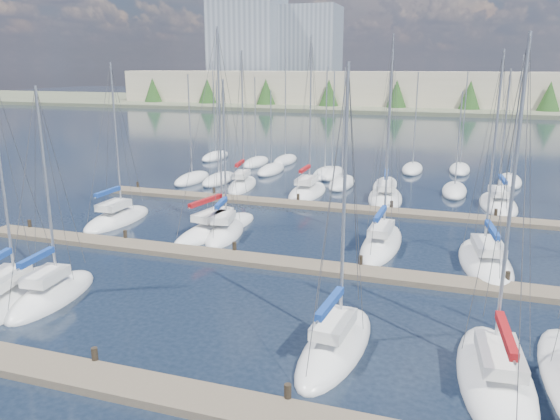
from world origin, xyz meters
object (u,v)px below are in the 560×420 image
(sailboat_c, at_px, (52,295))
(sailboat_k, at_px, (381,244))
(sailboat_n, at_px, (242,185))
(sailboat_j, at_px, (225,232))
(sailboat_q, at_px, (498,204))
(sailboat_o, at_px, (307,192))
(sailboat_h, at_px, (117,219))
(sailboat_l, at_px, (485,262))
(sailboat_i, at_px, (216,229))
(sailboat_e, at_px, (495,377))
(sailboat_b, at_px, (8,298))
(sailboat_d, at_px, (335,346))
(sailboat_p, at_px, (385,198))

(sailboat_c, bearing_deg, sailboat_k, 36.81)
(sailboat_k, height_order, sailboat_n, sailboat_n)
(sailboat_k, bearing_deg, sailboat_j, -173.86)
(sailboat_q, bearing_deg, sailboat_o, 177.29)
(sailboat_h, bearing_deg, sailboat_q, 27.34)
(sailboat_h, height_order, sailboat_l, sailboat_l)
(sailboat_l, bearing_deg, sailboat_q, 76.97)
(sailboat_q, xyz_separation_m, sailboat_h, (-27.99, -14.30, 0.01))
(sailboat_i, distance_m, sailboat_e, 23.18)
(sailboat_b, xyz_separation_m, sailboat_h, (-3.45, 14.40, 0.01))
(sailboat_e, bearing_deg, sailboat_i, 136.43)
(sailboat_o, bearing_deg, sailboat_d, -72.77)
(sailboat_l, bearing_deg, sailboat_d, -123.73)
(sailboat_o, height_order, sailboat_k, sailboat_o)
(sailboat_j, distance_m, sailboat_e, 22.11)
(sailboat_l, distance_m, sailboat_c, 24.54)
(sailboat_j, xyz_separation_m, sailboat_d, (11.04, -13.33, 0.00))
(sailboat_i, relative_size, sailboat_h, 1.18)
(sailboat_e, bearing_deg, sailboat_c, 172.08)
(sailboat_o, relative_size, sailboat_b, 1.16)
(sailboat_e, distance_m, sailboat_c, 21.28)
(sailboat_c, bearing_deg, sailboat_l, 23.92)
(sailboat_j, distance_m, sailboat_k, 10.92)
(sailboat_d, bearing_deg, sailboat_e, 0.46)
(sailboat_p, distance_m, sailboat_n, 14.08)
(sailboat_o, height_order, sailboat_b, sailboat_o)
(sailboat_l, distance_m, sailboat_p, 16.73)
(sailboat_j, height_order, sailboat_k, sailboat_k)
(sailboat_n, bearing_deg, sailboat_o, -15.10)
(sailboat_h, xyz_separation_m, sailboat_k, (20.13, 0.41, 0.01))
(sailboat_i, bearing_deg, sailboat_j, -21.32)
(sailboat_l, relative_size, sailboat_k, 0.99)
(sailboat_d, height_order, sailboat_n, sailboat_n)
(sailboat_j, distance_m, sailboat_d, 17.31)
(sailboat_k, xyz_separation_m, sailboat_n, (-15.65, 13.92, 0.02))
(sailboat_e, relative_size, sailboat_c, 1.18)
(sailboat_d, xyz_separation_m, sailboat_k, (-0.16, 14.29, -0.00))
(sailboat_c, height_order, sailboat_p, sailboat_p)
(sailboat_q, height_order, sailboat_p, sailboat_p)
(sailboat_q, distance_m, sailboat_e, 28.66)
(sailboat_q, relative_size, sailboat_d, 0.97)
(sailboat_q, distance_m, sailboat_k, 15.96)
(sailboat_b, xyz_separation_m, sailboat_e, (23.10, 0.07, 0.01))
(sailboat_o, relative_size, sailboat_l, 1.13)
(sailboat_p, height_order, sailboat_n, sailboat_p)
(sailboat_b, bearing_deg, sailboat_k, 29.71)
(sailboat_j, height_order, sailboat_l, sailboat_l)
(sailboat_h, bearing_deg, sailboat_e, -28.06)
(sailboat_l, xyz_separation_m, sailboat_k, (-6.41, 1.51, 0.01))
(sailboat_i, xyz_separation_m, sailboat_o, (2.98, 13.61, 0.00))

